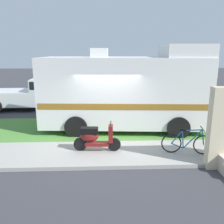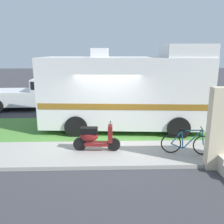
% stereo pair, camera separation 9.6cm
% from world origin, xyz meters
% --- Properties ---
extents(ground_plane, '(80.00, 80.00, 0.00)m').
position_xyz_m(ground_plane, '(0.00, 0.00, 0.00)').
color(ground_plane, '#38383D').
extents(sidewalk, '(24.00, 2.00, 0.12)m').
position_xyz_m(sidewalk, '(0.00, -1.20, 0.06)').
color(sidewalk, '#9E9B93').
rests_on(sidewalk, ground).
extents(grass_strip, '(24.00, 3.40, 0.08)m').
position_xyz_m(grass_strip, '(0.00, 1.50, 0.04)').
color(grass_strip, '#4C8438').
rests_on(grass_strip, ground).
extents(motorhome_rv, '(6.96, 3.09, 3.60)m').
position_xyz_m(motorhome_rv, '(0.83, 1.64, 1.72)').
color(motorhome_rv, silver).
rests_on(motorhome_rv, ground).
extents(scooter, '(1.57, 0.50, 0.97)m').
position_xyz_m(scooter, '(-0.43, -1.05, 0.58)').
color(scooter, black).
rests_on(scooter, ground).
extents(bicycle, '(1.63, 0.52, 0.88)m').
position_xyz_m(bicycle, '(2.53, -1.41, 0.49)').
color(bicycle, black).
rests_on(bicycle, ground).
extents(pickup_truck_near, '(5.55, 2.25, 1.80)m').
position_xyz_m(pickup_truck_near, '(-3.95, 5.70, 0.96)').
color(pickup_truck_near, silver).
rests_on(pickup_truck_near, ground).
extents(pickup_truck_far, '(5.62, 2.28, 1.79)m').
position_xyz_m(pickup_truck_far, '(-1.82, 9.44, 0.96)').
color(pickup_truck_far, '#B7B29E').
rests_on(pickup_truck_far, ground).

